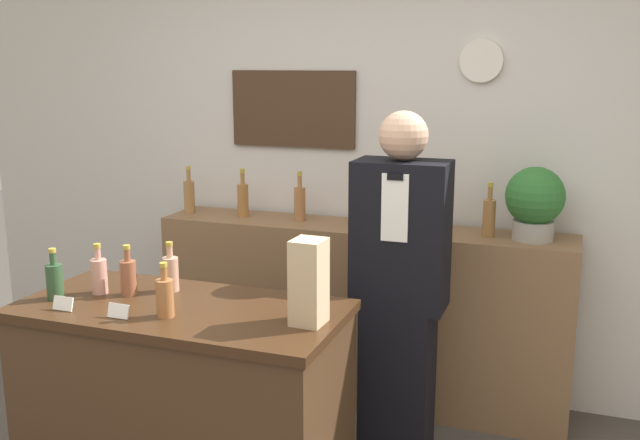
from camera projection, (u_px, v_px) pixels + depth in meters
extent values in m
cube|color=silver|center=(358.00, 157.00, 4.09)|extent=(5.20, 0.06, 2.70)
cube|color=#412B1C|center=(293.00, 109.00, 4.12)|extent=(0.76, 0.02, 0.44)
cylinder|color=white|center=(481.00, 61.00, 3.71)|extent=(0.22, 0.03, 0.22)
cube|color=brown|center=(360.00, 313.00, 4.01)|extent=(2.29, 0.39, 1.00)
cube|color=#422B19|center=(185.00, 414.00, 2.98)|extent=(1.30, 0.61, 0.88)
cube|color=#372112|center=(180.00, 310.00, 2.88)|extent=(1.33, 0.64, 0.04)
cube|color=black|center=(397.00, 384.00, 3.38)|extent=(0.32, 0.25, 0.78)
cube|color=black|center=(401.00, 235.00, 3.22)|extent=(0.42, 0.25, 0.68)
cube|color=white|center=(395.00, 208.00, 3.07)|extent=(0.12, 0.01, 0.30)
cube|color=black|center=(395.00, 177.00, 3.04)|extent=(0.07, 0.01, 0.03)
sphere|color=tan|center=(403.00, 136.00, 3.12)|extent=(0.22, 0.22, 0.22)
cylinder|color=#9E998E|center=(533.00, 230.00, 3.58)|extent=(0.20, 0.20, 0.10)
sphere|color=#2D6B2D|center=(535.00, 196.00, 3.55)|extent=(0.29, 0.29, 0.29)
cube|color=tan|center=(309.00, 282.00, 2.64)|extent=(0.12, 0.13, 0.32)
cube|color=white|center=(63.00, 303.00, 2.81)|extent=(0.09, 0.02, 0.06)
cube|color=white|center=(118.00, 311.00, 2.73)|extent=(0.09, 0.02, 0.06)
cylinder|color=#2C4C2D|center=(55.00, 282.00, 2.94)|extent=(0.07, 0.07, 0.15)
cylinder|color=#2C4C2D|center=(53.00, 259.00, 2.92)|extent=(0.03, 0.03, 0.05)
cylinder|color=#B29933|center=(52.00, 251.00, 2.91)|extent=(0.03, 0.03, 0.02)
cylinder|color=tan|center=(99.00, 276.00, 3.02)|extent=(0.07, 0.07, 0.15)
cylinder|color=tan|center=(98.00, 254.00, 3.00)|extent=(0.03, 0.03, 0.05)
cylinder|color=#B29933|center=(97.00, 246.00, 2.99)|extent=(0.03, 0.03, 0.02)
cylinder|color=brown|center=(128.00, 278.00, 2.99)|extent=(0.07, 0.07, 0.15)
cylinder|color=brown|center=(127.00, 255.00, 2.97)|extent=(0.03, 0.03, 0.05)
cylinder|color=#B29933|center=(127.00, 247.00, 2.96)|extent=(0.03, 0.03, 0.02)
cylinder|color=tan|center=(171.00, 274.00, 3.05)|extent=(0.07, 0.07, 0.15)
cylinder|color=tan|center=(170.00, 252.00, 3.02)|extent=(0.03, 0.03, 0.05)
cylinder|color=#B29933|center=(169.00, 244.00, 3.02)|extent=(0.03, 0.03, 0.02)
cylinder|color=#A06236|center=(165.00, 298.00, 2.73)|extent=(0.07, 0.07, 0.15)
cylinder|color=#A06236|center=(164.00, 274.00, 2.71)|extent=(0.03, 0.03, 0.05)
cylinder|color=#B29933|center=(163.00, 265.00, 2.70)|extent=(0.03, 0.03, 0.02)
cylinder|color=#9B6F3D|center=(189.00, 197.00, 4.23)|extent=(0.06, 0.06, 0.19)
cylinder|color=#9B6F3D|center=(189.00, 176.00, 4.21)|extent=(0.02, 0.02, 0.07)
cylinder|color=#B29933|center=(188.00, 168.00, 4.20)|extent=(0.03, 0.03, 0.02)
cylinder|color=#9C6633|center=(243.00, 200.00, 4.12)|extent=(0.06, 0.06, 0.19)
cylinder|color=#9C6633|center=(242.00, 179.00, 4.10)|extent=(0.02, 0.02, 0.07)
cylinder|color=#B29933|center=(242.00, 171.00, 4.09)|extent=(0.03, 0.03, 0.02)
cylinder|color=#9F673D|center=(300.00, 204.00, 4.02)|extent=(0.06, 0.06, 0.19)
cylinder|color=#9F673D|center=(300.00, 182.00, 3.99)|extent=(0.02, 0.02, 0.07)
cylinder|color=#B29933|center=(300.00, 174.00, 3.98)|extent=(0.03, 0.03, 0.02)
cylinder|color=#A3653D|center=(359.00, 209.00, 3.89)|extent=(0.06, 0.06, 0.19)
cylinder|color=#A3653D|center=(359.00, 185.00, 3.87)|extent=(0.02, 0.02, 0.07)
cylinder|color=#B29933|center=(359.00, 177.00, 3.86)|extent=(0.03, 0.03, 0.02)
cylinder|color=#A17235|center=(421.00, 213.00, 3.77)|extent=(0.06, 0.06, 0.19)
cylinder|color=#A17235|center=(422.00, 190.00, 3.74)|extent=(0.02, 0.02, 0.07)
cylinder|color=#B29933|center=(422.00, 181.00, 3.73)|extent=(0.03, 0.03, 0.02)
cylinder|color=#A06C3A|center=(489.00, 218.00, 3.65)|extent=(0.06, 0.06, 0.19)
cylinder|color=#A06C3A|center=(490.00, 193.00, 3.62)|extent=(0.02, 0.02, 0.07)
cylinder|color=#B29933|center=(491.00, 185.00, 3.61)|extent=(0.03, 0.03, 0.02)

